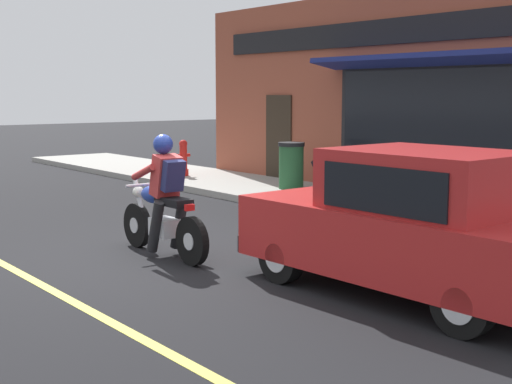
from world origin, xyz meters
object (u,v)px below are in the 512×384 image
(trash_bin, at_px, (291,165))
(fire_hydrant, at_px, (183,158))
(motorcycle_with_rider, at_px, (164,206))
(traffic_cone, at_px, (436,191))
(car_hatchback, at_px, (412,225))

(trash_bin, height_order, fire_hydrant, trash_bin)
(motorcycle_with_rider, height_order, fire_hydrant, motorcycle_with_rider)
(motorcycle_with_rider, bearing_deg, fire_hydrant, 55.47)
(traffic_cone, relative_size, fire_hydrant, 0.68)
(car_hatchback, xyz_separation_m, fire_hydrant, (3.47, 9.88, -0.19))
(motorcycle_with_rider, height_order, car_hatchback, motorcycle_with_rider)
(traffic_cone, xyz_separation_m, fire_hydrant, (-0.82, 6.91, 0.14))
(trash_bin, relative_size, fire_hydrant, 1.11)
(fire_hydrant, bearing_deg, traffic_cone, -83.20)
(traffic_cone, height_order, fire_hydrant, fire_hydrant)
(motorcycle_with_rider, height_order, trash_bin, motorcycle_with_rider)
(traffic_cone, bearing_deg, car_hatchback, -145.38)
(motorcycle_with_rider, bearing_deg, traffic_cone, -2.96)
(motorcycle_with_rider, xyz_separation_m, car_hatchback, (1.09, -3.24, 0.09))
(motorcycle_with_rider, relative_size, trash_bin, 2.06)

